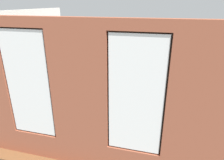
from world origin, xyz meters
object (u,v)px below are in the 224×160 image
(cup_ceramic, at_px, (128,90))
(papasan_chair, at_px, (103,72))
(media_console, at_px, (48,82))
(tv_flatscreen, at_px, (46,66))
(potted_plant_mid_room_small, at_px, (147,83))
(potted_plant_between_couches, at_px, (149,123))
(potted_plant_near_tv, at_px, (46,80))
(potted_plant_corner_far_left, at_px, (216,145))
(potted_plant_foreground_right, at_px, (71,61))
(potted_plant_corner_near_left, at_px, (192,75))
(table_plant_small, at_px, (119,89))
(couch_left, at_px, (196,113))
(remote_silver, at_px, (116,91))
(potted_plant_by_left_couch, at_px, (179,91))
(potted_plant_beside_window_right, at_px, (40,116))
(coffee_table, at_px, (116,93))
(couch_by_window, at_px, (91,132))

(cup_ceramic, relative_size, papasan_chair, 0.09)
(media_console, bearing_deg, tv_flatscreen, -90.00)
(potted_plant_mid_room_small, height_order, potted_plant_between_couches, potted_plant_between_couches)
(potted_plant_near_tv, relative_size, potted_plant_corner_far_left, 1.29)
(potted_plant_foreground_right, bearing_deg, potted_plant_corner_near_left, -179.40)
(media_console, height_order, potted_plant_between_couches, potted_plant_between_couches)
(potted_plant_corner_near_left, bearing_deg, table_plant_small, 41.20)
(media_console, xyz_separation_m, tv_flatscreen, (-0.00, -0.00, 0.71))
(tv_flatscreen, bearing_deg, potted_plant_between_couches, 147.78)
(media_console, distance_m, potted_plant_corner_near_left, 5.82)
(couch_left, bearing_deg, remote_silver, -100.29)
(table_plant_small, bearing_deg, potted_plant_by_left_couch, -157.29)
(potted_plant_beside_window_right, height_order, potted_plant_corner_far_left, potted_plant_beside_window_right)
(potted_plant_corner_near_left, relative_size, potted_plant_between_couches, 1.03)
(table_plant_small, xyz_separation_m, potted_plant_near_tv, (2.49, 0.35, 0.20))
(couch_left, bearing_deg, coffee_table, -100.29)
(couch_left, relative_size, potted_plant_near_tv, 1.56)
(potted_plant_beside_window_right, distance_m, potted_plant_by_left_couch, 4.67)
(papasan_chair, distance_m, potted_plant_mid_room_small, 2.24)
(potted_plant_near_tv, bearing_deg, potted_plant_between_couches, 154.90)
(coffee_table, bearing_deg, remote_silver, -104.04)
(potted_plant_mid_room_small, distance_m, potted_plant_between_couches, 3.10)
(tv_flatscreen, height_order, potted_plant_corner_near_left, tv_flatscreen)
(potted_plant_mid_room_small, xyz_separation_m, potted_plant_by_left_couch, (-1.15, 0.17, -0.12))
(couch_left, relative_size, potted_plant_between_couches, 1.61)
(cup_ceramic, bearing_deg, potted_plant_mid_room_small, -125.80)
(potted_plant_by_left_couch, bearing_deg, potted_plant_corner_far_left, 100.21)
(couch_by_window, height_order, potted_plant_beside_window_right, potted_plant_beside_window_right)
(table_plant_small, bearing_deg, media_console, -10.91)
(tv_flatscreen, bearing_deg, papasan_chair, -143.24)
(potted_plant_foreground_right, xyz_separation_m, potted_plant_mid_room_small, (-3.58, 1.16, -0.26))
(potted_plant_beside_window_right, xyz_separation_m, potted_plant_by_left_couch, (-3.52, -3.06, -0.23))
(potted_plant_corner_far_left, height_order, potted_plant_corner_near_left, potted_plant_corner_near_left)
(remote_silver, distance_m, media_console, 2.97)
(potted_plant_mid_room_small, height_order, potted_plant_corner_near_left, potted_plant_corner_near_left)
(media_console, distance_m, potted_plant_beside_window_right, 3.21)
(potted_plant_corner_near_left, bearing_deg, papasan_chair, 3.73)
(couch_by_window, distance_m, potted_plant_by_left_couch, 3.68)
(media_console, height_order, potted_plant_foreground_right, potted_plant_foreground_right)
(couch_left, bearing_deg, media_console, -97.68)
(potted_plant_beside_window_right, relative_size, potted_plant_corner_far_left, 1.23)
(potted_plant_beside_window_right, relative_size, potted_plant_mid_room_small, 1.44)
(media_console, relative_size, potted_plant_corner_far_left, 1.05)
(couch_by_window, height_order, potted_plant_mid_room_small, couch_by_window)
(cup_ceramic, height_order, potted_plant_foreground_right, potted_plant_foreground_right)
(table_plant_small, bearing_deg, couch_by_window, 84.60)
(potted_plant_foreground_right, bearing_deg, potted_plant_between_couches, 132.69)
(potted_plant_beside_window_right, relative_size, potted_plant_near_tv, 0.95)
(potted_plant_mid_room_small, bearing_deg, media_console, 6.20)
(couch_left, height_order, potted_plant_foreground_right, potted_plant_foreground_right)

